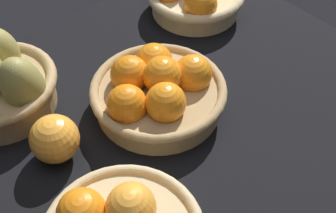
% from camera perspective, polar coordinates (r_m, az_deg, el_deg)
% --- Properties ---
extents(market_tray, '(0.84, 0.72, 0.03)m').
position_cam_1_polar(market_tray, '(0.84, 0.65, -0.94)').
color(market_tray, black).
rests_on(market_tray, ground).
extents(basket_center, '(0.24, 0.24, 0.10)m').
position_cam_1_polar(basket_center, '(0.80, -1.34, 2.03)').
color(basket_center, tan).
rests_on(basket_center, market_tray).
extents(loose_orange_front_gap, '(0.08, 0.08, 0.08)m').
position_cam_1_polar(loose_orange_front_gap, '(0.75, -13.92, -3.94)').
color(loose_orange_front_gap, '#F49E33').
rests_on(loose_orange_front_gap, market_tray).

